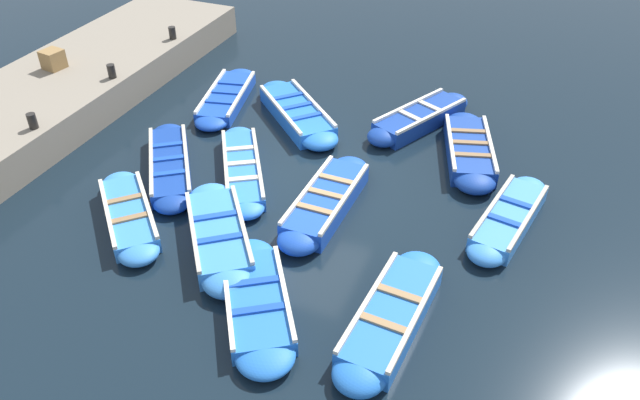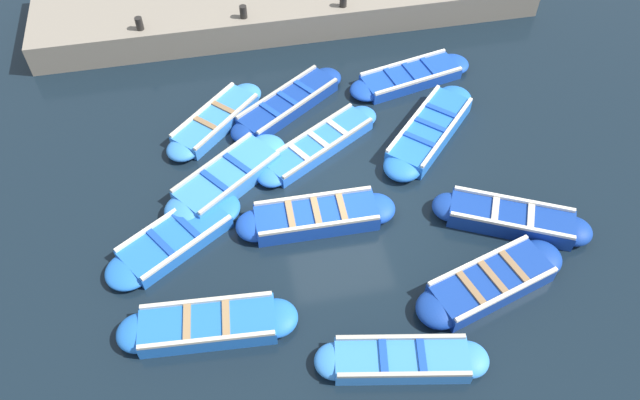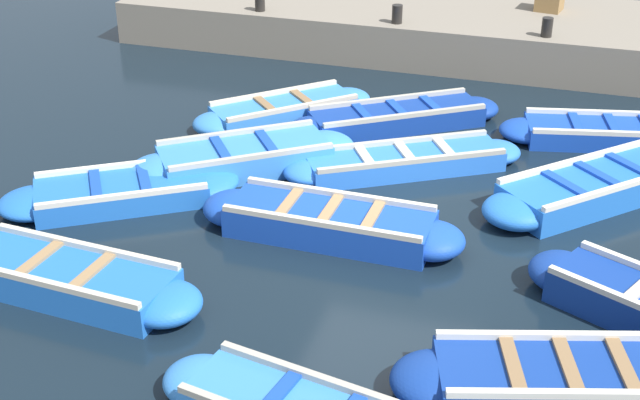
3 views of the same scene
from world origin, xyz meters
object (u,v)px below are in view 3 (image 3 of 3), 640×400
(boat_far_corner, at_px, (565,382))
(boat_near_quay, at_px, (121,192))
(boat_alongside, at_px, (284,111))
(boat_end_of_row, at_px, (610,133))
(bollard_mid_south, at_px, (397,14))
(boat_outer_right, at_px, (330,223))
(boat_bow_out, at_px, (245,158))
(bollard_mid_north, at_px, (547,27))
(boat_mid_row, at_px, (397,118))
(bollard_south, at_px, (260,2))
(boat_stern_in, at_px, (596,187))
(boat_centre, at_px, (405,161))
(boat_drifting, at_px, (67,279))

(boat_far_corner, xyz_separation_m, boat_near_quay, (2.36, 6.13, -0.04))
(boat_alongside, height_order, boat_end_of_row, boat_alongside)
(bollard_mid_south, bearing_deg, boat_outer_right, -173.86)
(bollard_mid_south, bearing_deg, boat_alongside, 160.35)
(boat_bow_out, xyz_separation_m, bollard_mid_north, (5.22, -3.84, 0.83))
(boat_mid_row, bearing_deg, boat_alongside, 97.95)
(boat_alongside, relative_size, bollard_mid_north, 8.07)
(boat_far_corner, xyz_separation_m, boat_mid_row, (6.07, 3.11, -0.03))
(bollard_south, bearing_deg, boat_stern_in, -124.52)
(boat_stern_in, height_order, bollard_mid_south, bollard_mid_south)
(boat_bow_out, bearing_deg, boat_outer_right, -130.09)
(boat_alongside, distance_m, boat_mid_row, 1.88)
(boat_near_quay, xyz_separation_m, bollard_mid_south, (6.67, -2.31, 0.87))
(boat_bow_out, bearing_deg, boat_centre, -72.87)
(boat_far_corner, relative_size, boat_centre, 1.01)
(boat_drifting, bearing_deg, boat_stern_in, -53.50)
(boat_end_of_row, distance_m, bollard_south, 7.37)
(boat_stern_in, xyz_separation_m, bollard_south, (4.63, 6.73, 0.83))
(boat_far_corner, distance_m, boat_near_quay, 6.57)
(boat_outer_right, relative_size, boat_near_quay, 1.07)
(boat_outer_right, height_order, boat_near_quay, boat_outer_right)
(boat_centre, bearing_deg, boat_outer_right, 167.50)
(boat_stern_in, bearing_deg, bollard_mid_north, 13.99)
(boat_alongside, bearing_deg, boat_outer_right, -151.87)
(boat_near_quay, bearing_deg, bollard_south, 4.10)
(boat_far_corner, bearing_deg, bollard_mid_north, 6.55)
(boat_mid_row, height_order, bollard_mid_south, bollard_mid_south)
(boat_stern_in, distance_m, boat_drifting, 7.14)
(boat_stern_in, bearing_deg, boat_drifting, 126.50)
(boat_bow_out, bearing_deg, bollard_south, 18.36)
(boat_far_corner, relative_size, boat_mid_row, 1.04)
(boat_drifting, height_order, bollard_south, bollard_south)
(bollard_mid_north, bearing_deg, boat_mid_row, 145.00)
(boat_mid_row, bearing_deg, boat_far_corner, -152.90)
(boat_end_of_row, distance_m, boat_drifting, 8.66)
(boat_alongside, relative_size, bollard_south, 8.07)
(boat_far_corner, relative_size, boat_bow_out, 1.07)
(boat_alongside, relative_size, boat_end_of_row, 0.79)
(boat_alongside, distance_m, boat_drifting, 5.70)
(boat_centre, height_order, boat_drifting, boat_drifting)
(bollard_mid_south, relative_size, bollard_south, 1.00)
(boat_end_of_row, height_order, bollard_south, bollard_south)
(boat_far_corner, relative_size, bollard_mid_south, 10.11)
(boat_far_corner, height_order, boat_end_of_row, boat_far_corner)
(boat_end_of_row, bearing_deg, bollard_mid_south, 58.38)
(boat_far_corner, bearing_deg, boat_centre, 30.14)
(boat_end_of_row, height_order, boat_drifting, boat_drifting)
(boat_end_of_row, height_order, boat_mid_row, boat_mid_row)
(boat_alongside, xyz_separation_m, boat_near_quay, (-3.45, 1.16, -0.01))
(boat_bow_out, bearing_deg, bollard_mid_south, -11.44)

